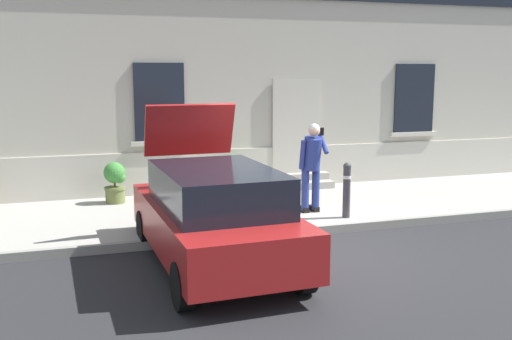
% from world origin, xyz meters
% --- Properties ---
extents(ground_plane, '(80.00, 80.00, 0.00)m').
position_xyz_m(ground_plane, '(0.00, 0.00, 0.00)').
color(ground_plane, '#232326').
extents(sidewalk, '(24.00, 3.60, 0.15)m').
position_xyz_m(sidewalk, '(0.00, 2.80, 0.07)').
color(sidewalk, '#99968E').
rests_on(sidewalk, ground).
extents(curb_edge, '(24.00, 0.12, 0.15)m').
position_xyz_m(curb_edge, '(0.00, 0.94, 0.07)').
color(curb_edge, gray).
rests_on(curb_edge, ground).
extents(building_facade, '(24.00, 1.52, 7.50)m').
position_xyz_m(building_facade, '(0.00, 5.29, 3.73)').
color(building_facade, '#B2AD9E').
rests_on(building_facade, ground).
extents(entrance_stoop, '(1.55, 0.64, 0.32)m').
position_xyz_m(entrance_stoop, '(1.61, 4.33, 0.28)').
color(entrance_stoop, '#9E998E').
rests_on(entrance_stoop, sidewalk).
extents(hatchback_car_red, '(1.92, 4.13, 2.34)m').
position_xyz_m(hatchback_car_red, '(-1.54, -0.25, 0.80)').
color(hatchback_car_red, maroon).
rests_on(hatchback_car_red, ground).
extents(bollard_near_person, '(0.15, 0.15, 1.04)m').
position_xyz_m(bollard_near_person, '(1.38, 1.35, 0.71)').
color(bollard_near_person, '#333338').
rests_on(bollard_near_person, sidewalk).
extents(person_on_phone, '(0.51, 0.51, 1.74)m').
position_xyz_m(person_on_phone, '(0.91, 1.91, 1.15)').
color(person_on_phone, navy).
rests_on(person_on_phone, sidewalk).
extents(planter_olive, '(0.44, 0.44, 0.86)m').
position_xyz_m(planter_olive, '(-2.65, 3.95, 0.61)').
color(planter_olive, '#606B38').
rests_on(planter_olive, sidewalk).
extents(planter_cream, '(0.44, 0.44, 0.86)m').
position_xyz_m(planter_cream, '(0.05, 4.15, 0.61)').
color(planter_cream, beige).
rests_on(planter_cream, sidewalk).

